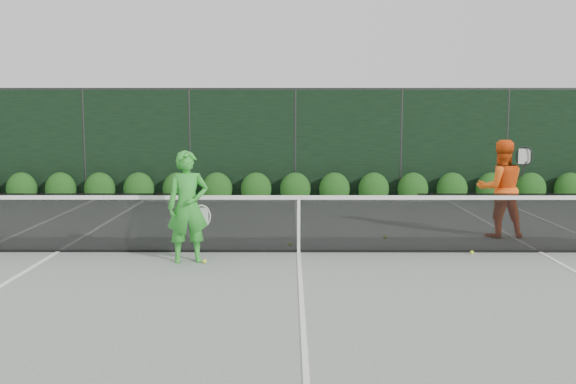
{
  "coord_description": "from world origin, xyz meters",
  "views": [
    {
      "loc": [
        -0.15,
        -10.71,
        2.36
      ],
      "look_at": [
        -0.18,
        0.3,
        1.0
      ],
      "focal_mm": 40.0,
      "sensor_mm": 36.0,
      "label": 1
    }
  ],
  "objects": [
    {
      "name": "ground",
      "position": [
        0.0,
        0.0,
        0.0
      ],
      "size": [
        80.0,
        80.0,
        0.0
      ],
      "primitive_type": "plane",
      "color": "gray",
      "rests_on": "ground"
    },
    {
      "name": "tennis_net",
      "position": [
        -0.02,
        0.0,
        0.53
      ],
      "size": [
        12.9,
        0.1,
        1.07
      ],
      "color": "black",
      "rests_on": "ground"
    },
    {
      "name": "player_woman",
      "position": [
        -1.77,
        -0.69,
        0.89
      ],
      "size": [
        0.73,
        0.56,
        1.77
      ],
      "rotation": [
        0.0,
        0.0,
        0.23
      ],
      "color": "green",
      "rests_on": "ground"
    },
    {
      "name": "player_man",
      "position": [
        3.86,
        1.39,
        0.93
      ],
      "size": [
        0.95,
        0.72,
        1.86
      ],
      "rotation": [
        0.0,
        0.0,
        3.16
      ],
      "color": "#FF5F15",
      "rests_on": "ground"
    },
    {
      "name": "court_lines",
      "position": [
        0.0,
        0.0,
        0.01
      ],
      "size": [
        11.03,
        23.83,
        0.01
      ],
      "color": "white",
      "rests_on": "ground"
    },
    {
      "name": "windscreen_fence",
      "position": [
        0.0,
        -2.71,
        1.51
      ],
      "size": [
        32.0,
        21.07,
        3.06
      ],
      "color": "black",
      "rests_on": "ground"
    },
    {
      "name": "hedge_row",
      "position": [
        -0.0,
        7.15,
        0.23
      ],
      "size": [
        31.66,
        0.65,
        0.94
      ],
      "color": "#123B10",
      "rests_on": "ground"
    },
    {
      "name": "tennis_balls",
      "position": [
        0.73,
        0.19,
        0.03
      ],
      "size": [
        4.47,
        2.08,
        0.07
      ],
      "color": "#D0EB34",
      "rests_on": "ground"
    }
  ]
}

